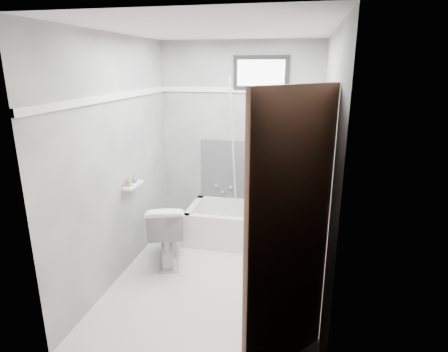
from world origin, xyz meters
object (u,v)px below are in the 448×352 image
(toilet, at_px, (167,232))
(door, at_px, (331,264))
(soap_bottle_a, at_px, (129,181))
(soap_bottle_b, at_px, (135,178))
(bathtub, at_px, (249,225))
(office_chair, at_px, (288,192))

(toilet, bearing_deg, door, 118.40)
(toilet, distance_m, soap_bottle_a, 0.72)
(door, xyz_separation_m, soap_bottle_b, (-1.92, 1.49, -0.04))
(toilet, relative_size, door, 0.35)
(bathtub, height_order, office_chair, office_chair)
(soap_bottle_b, bearing_deg, office_chair, 25.58)
(toilet, xyz_separation_m, soap_bottle_a, (-0.32, -0.18, 0.62))
(bathtub, bearing_deg, soap_bottle_a, -142.93)
(bathtub, height_order, soap_bottle_b, soap_bottle_b)
(door, height_order, soap_bottle_b, door)
(bathtub, bearing_deg, door, -70.49)
(toilet, relative_size, soap_bottle_b, 8.05)
(toilet, height_order, door, door)
(door, bearing_deg, soap_bottle_b, 142.17)
(bathtub, bearing_deg, office_chair, 4.95)
(soap_bottle_a, bearing_deg, bathtub, 37.07)
(bathtub, height_order, toilet, toilet)
(toilet, relative_size, soap_bottle_a, 6.01)
(door, bearing_deg, soap_bottle_a, 144.87)
(toilet, height_order, soap_bottle_b, soap_bottle_b)
(toilet, bearing_deg, bathtub, -158.19)
(bathtub, distance_m, soap_bottle_b, 1.54)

